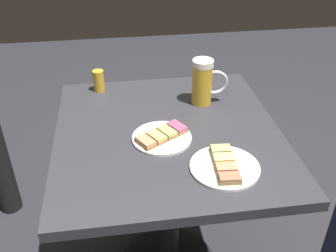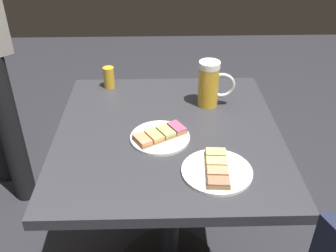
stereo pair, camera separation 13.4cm
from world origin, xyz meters
name	(u,v)px [view 1 (the left image)]	position (x,y,z in m)	size (l,w,h in m)	color
cafe_table	(168,164)	(0.00, 0.00, 0.60)	(0.78, 0.83, 0.75)	black
plate_near	(162,137)	(0.03, 0.05, 0.76)	(0.20, 0.20, 0.03)	white
plate_far	(225,166)	(-0.14, 0.23, 0.75)	(0.21, 0.21, 0.03)	white
beer_mug	(204,82)	(-0.16, -0.18, 0.83)	(0.14, 0.08, 0.18)	gold
beer_glass_small	(99,81)	(0.24, -0.34, 0.79)	(0.04, 0.04, 0.09)	gold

